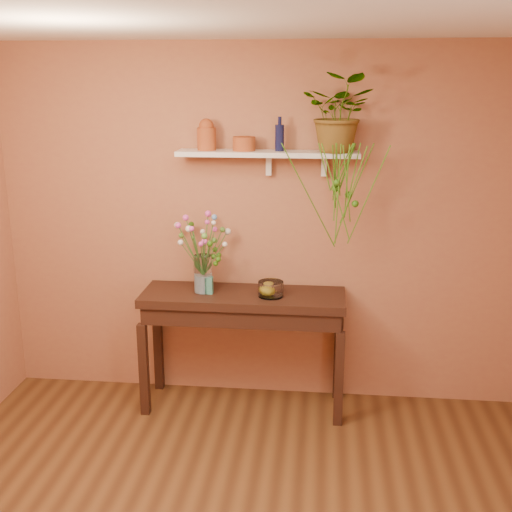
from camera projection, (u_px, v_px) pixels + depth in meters
name	position (u px, v px, depth m)	size (l,w,h in m)	color
room	(220.00, 326.00, 2.87)	(4.04, 4.04, 2.70)	brown
sideboard	(243.00, 310.00, 4.70)	(1.50, 0.48, 0.91)	#321910
wall_shelf	(269.00, 154.00, 4.51)	(1.30, 0.24, 0.19)	white
terracotta_jug	(206.00, 135.00, 4.52)	(0.17, 0.17, 0.22)	#A03C1C
terracotta_pot	(244.00, 144.00, 4.51)	(0.16, 0.16, 0.10)	#A03C1C
blue_bottle	(280.00, 137.00, 4.48)	(0.07, 0.07, 0.24)	#101338
spider_plant	(340.00, 113.00, 4.35)	(0.48, 0.42, 0.54)	#306512
plant_fronds	(343.00, 188.00, 4.33)	(0.72, 0.33, 0.74)	#306512
glass_vase	(203.00, 276.00, 4.67)	(0.13, 0.13, 0.28)	white
bouquet	(203.00, 237.00, 4.60)	(0.43, 0.46, 0.46)	#386B28
glass_bowl	(271.00, 290.00, 4.59)	(0.18, 0.18, 0.11)	white
lemon	(268.00, 290.00, 4.61)	(0.08, 0.08, 0.08)	yellow
carton	(209.00, 285.00, 4.65)	(0.06, 0.05, 0.13)	teal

